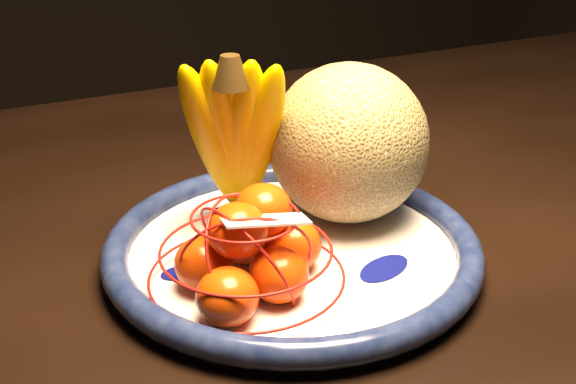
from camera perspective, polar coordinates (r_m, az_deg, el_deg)
name	(u,v)px	position (r m, az deg, el deg)	size (l,w,h in m)	color
dining_table	(393,236)	(0.94, 8.29, -3.48)	(1.64, 1.02, 0.81)	black
fruit_bowl	(292,248)	(0.70, 0.34, -4.46)	(0.36, 0.36, 0.03)	white
cantaloupe	(348,143)	(0.73, 4.79, 3.88)	(0.16, 0.16, 0.16)	olive
banana_bunch	(235,132)	(0.71, -4.19, 4.78)	(0.12, 0.13, 0.20)	#F2C800
mandarin_bag	(249,252)	(0.63, -3.06, -4.77)	(0.23, 0.23, 0.11)	#FF4602
price_tag	(265,220)	(0.59, -1.80, -2.25)	(0.07, 0.03, 0.00)	white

